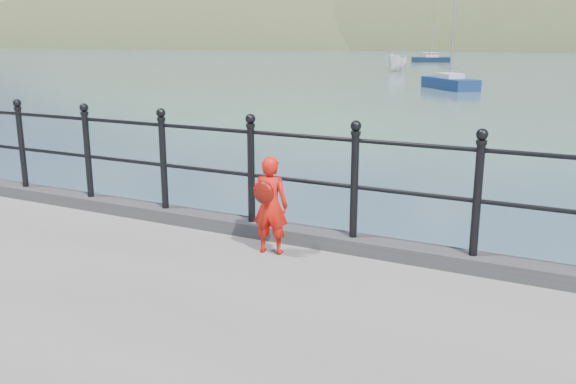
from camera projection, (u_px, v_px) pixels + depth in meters
The scene contains 7 objects.
ground at pixel (306, 322), 6.91m from camera, with size 600.00×600.00×0.00m, color #2D4251.
kerb at pixel (300, 235), 6.52m from camera, with size 60.00×0.30×0.15m, color #28282B.
railing at pixel (301, 167), 6.34m from camera, with size 18.11×0.11×1.20m.
child at pixel (270, 205), 6.09m from camera, with size 0.40×0.34×1.00m.
launch_white at pixel (396, 63), 59.99m from camera, with size 1.70×4.52×1.75m, color white.
sailboat_port at pixel (450, 84), 39.06m from camera, with size 4.45×4.76×7.33m.
sailboat_left at pixel (431, 60), 84.27m from camera, with size 5.40×3.64×7.53m.
Camera 1 is at (2.72, -5.74, 3.11)m, focal length 38.00 mm.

